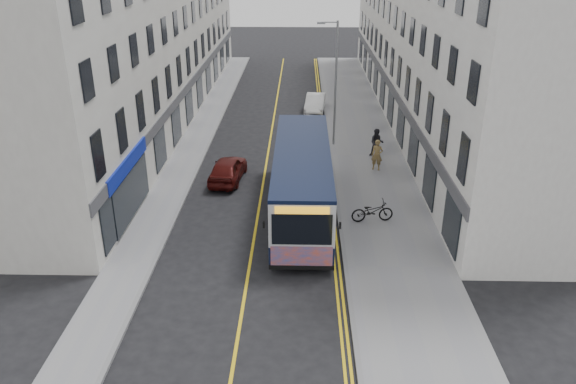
# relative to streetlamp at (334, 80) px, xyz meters

# --- Properties ---
(ground) EXTENTS (140.00, 140.00, 0.00)m
(ground) POSITION_rel_streetlamp_xyz_m (-4.17, -14.00, -4.38)
(ground) COLOR black
(ground) RESTS_ON ground
(pavement_east) EXTENTS (4.50, 64.00, 0.12)m
(pavement_east) POSITION_rel_streetlamp_xyz_m (2.08, -2.00, -4.32)
(pavement_east) COLOR gray
(pavement_east) RESTS_ON ground
(pavement_west) EXTENTS (2.00, 64.00, 0.12)m
(pavement_west) POSITION_rel_streetlamp_xyz_m (-9.17, -2.00, -4.32)
(pavement_west) COLOR gray
(pavement_west) RESTS_ON ground
(kerb_east) EXTENTS (0.18, 64.00, 0.13)m
(kerb_east) POSITION_rel_streetlamp_xyz_m (-0.17, -2.00, -4.32)
(kerb_east) COLOR slate
(kerb_east) RESTS_ON ground
(kerb_west) EXTENTS (0.18, 64.00, 0.13)m
(kerb_west) POSITION_rel_streetlamp_xyz_m (-8.17, -2.00, -4.32)
(kerb_west) COLOR slate
(kerb_west) RESTS_ON ground
(road_centre_line) EXTENTS (0.12, 64.00, 0.01)m
(road_centre_line) POSITION_rel_streetlamp_xyz_m (-4.17, -2.00, -4.38)
(road_centre_line) COLOR yellow
(road_centre_line) RESTS_ON ground
(road_dbl_yellow_inner) EXTENTS (0.10, 64.00, 0.01)m
(road_dbl_yellow_inner) POSITION_rel_streetlamp_xyz_m (-0.62, -2.00, -4.38)
(road_dbl_yellow_inner) COLOR yellow
(road_dbl_yellow_inner) RESTS_ON ground
(road_dbl_yellow_outer) EXTENTS (0.10, 64.00, 0.01)m
(road_dbl_yellow_outer) POSITION_rel_streetlamp_xyz_m (-0.42, -2.00, -4.38)
(road_dbl_yellow_outer) COLOR yellow
(road_dbl_yellow_outer) RESTS_ON ground
(terrace_east) EXTENTS (6.00, 46.00, 13.00)m
(terrace_east) POSITION_rel_streetlamp_xyz_m (7.33, 7.00, 2.12)
(terrace_east) COLOR white
(terrace_east) RESTS_ON ground
(terrace_west) EXTENTS (6.00, 46.00, 13.00)m
(terrace_west) POSITION_rel_streetlamp_xyz_m (-13.17, 7.00, 2.12)
(terrace_west) COLOR silver
(terrace_west) RESTS_ON ground
(streetlamp) EXTENTS (1.32, 0.18, 8.00)m
(streetlamp) POSITION_rel_streetlamp_xyz_m (0.00, 0.00, 0.00)
(streetlamp) COLOR gray
(streetlamp) RESTS_ON ground
(city_bus) EXTENTS (2.70, 11.58, 3.36)m
(city_bus) POSITION_rel_streetlamp_xyz_m (-2.00, -10.09, -2.54)
(city_bus) COLOR black
(city_bus) RESTS_ON ground
(bicycle) EXTENTS (2.09, 0.98, 1.06)m
(bicycle) POSITION_rel_streetlamp_xyz_m (1.36, -11.11, -3.73)
(bicycle) COLOR black
(bicycle) RESTS_ON pavement_east
(pedestrian_near) EXTENTS (0.75, 0.60, 1.81)m
(pedestrian_near) POSITION_rel_streetlamp_xyz_m (2.36, -4.44, -3.36)
(pedestrian_near) COLOR olive
(pedestrian_near) RESTS_ON pavement_east
(pedestrian_far) EXTENTS (0.94, 0.78, 1.75)m
(pedestrian_far) POSITION_rel_streetlamp_xyz_m (2.62, -2.17, -3.39)
(pedestrian_far) COLOR black
(pedestrian_far) RESTS_ON pavement_east
(car_white) EXTENTS (1.84, 4.22, 1.35)m
(car_white) POSITION_rel_streetlamp_xyz_m (-0.97, 8.20, -3.71)
(car_white) COLOR white
(car_white) RESTS_ON ground
(car_maroon) EXTENTS (2.04, 4.23, 1.39)m
(car_maroon) POSITION_rel_streetlamp_xyz_m (-6.17, -6.00, -3.69)
(car_maroon) COLOR #480E0C
(car_maroon) RESTS_ON ground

